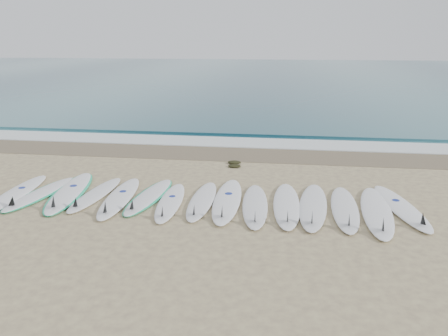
# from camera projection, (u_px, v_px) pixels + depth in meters

# --- Properties ---
(ground) EXTENTS (120.00, 120.00, 0.00)m
(ground) POSITION_uv_depth(u_px,v_px,m) (201.00, 202.00, 9.44)
(ground) COLOR tan
(ocean) EXTENTS (120.00, 55.00, 0.03)m
(ocean) POSITION_uv_depth(u_px,v_px,m) (266.00, 75.00, 40.26)
(ocean) COLOR #295F6B
(ocean) RESTS_ON ground
(wet_sand_band) EXTENTS (120.00, 1.80, 0.01)m
(wet_sand_band) POSITION_uv_depth(u_px,v_px,m) (226.00, 153.00, 13.33)
(wet_sand_band) COLOR brown
(wet_sand_band) RESTS_ON ground
(foam_band) EXTENTS (120.00, 1.40, 0.04)m
(foam_band) POSITION_uv_depth(u_px,v_px,m) (231.00, 142.00, 14.65)
(foam_band) COLOR silver
(foam_band) RESTS_ON ground
(wave_crest) EXTENTS (120.00, 1.00, 0.10)m
(wave_crest) POSITION_uv_depth(u_px,v_px,m) (236.00, 132.00, 16.07)
(wave_crest) COLOR #295F6B
(wave_crest) RESTS_ON ground
(surfboard_0) EXTENTS (0.70, 2.66, 0.34)m
(surfboard_0) POSITION_uv_depth(u_px,v_px,m) (14.00, 194.00, 9.75)
(surfboard_0) COLOR white
(surfboard_0) RESTS_ON ground
(surfboard_1) EXTENTS (0.92, 2.46, 0.30)m
(surfboard_1) POSITION_uv_depth(u_px,v_px,m) (40.00, 194.00, 9.80)
(surfboard_1) COLOR white
(surfboard_1) RESTS_ON ground
(surfboard_2) EXTENTS (1.13, 2.92, 0.36)m
(surfboard_2) POSITION_uv_depth(u_px,v_px,m) (69.00, 192.00, 9.87)
(surfboard_2) COLOR white
(surfboard_2) RESTS_ON ground
(surfboard_3) EXTENTS (0.65, 2.38, 0.30)m
(surfboard_3) POSITION_uv_depth(u_px,v_px,m) (95.00, 195.00, 9.72)
(surfboard_3) COLOR white
(surfboard_3) RESTS_ON ground
(surfboard_4) EXTENTS (0.74, 2.67, 0.34)m
(surfboard_4) POSITION_uv_depth(u_px,v_px,m) (119.00, 198.00, 9.51)
(surfboard_4) COLOR white
(surfboard_4) RESTS_ON ground
(surfboard_5) EXTENTS (0.82, 2.45, 0.31)m
(surfboard_5) POSITION_uv_depth(u_px,v_px,m) (149.00, 196.00, 9.63)
(surfboard_5) COLOR white
(surfboard_5) RESTS_ON ground
(surfboard_6) EXTENTS (0.66, 2.39, 0.30)m
(surfboard_6) POSITION_uv_depth(u_px,v_px,m) (170.00, 202.00, 9.27)
(surfboard_6) COLOR white
(surfboard_6) RESTS_ON ground
(surfboard_7) EXTENTS (0.51, 2.41, 0.31)m
(surfboard_7) POSITION_uv_depth(u_px,v_px,m) (202.00, 201.00, 9.35)
(surfboard_7) COLOR white
(surfboard_7) RESTS_ON ground
(surfboard_8) EXTENTS (0.65, 2.79, 0.36)m
(surfboard_8) POSITION_uv_depth(u_px,v_px,m) (227.00, 201.00, 9.34)
(surfboard_8) COLOR white
(surfboard_8) RESTS_ON ground
(surfboard_9) EXTENTS (0.69, 2.58, 0.33)m
(surfboard_9) POSITION_uv_depth(u_px,v_px,m) (255.00, 206.00, 9.08)
(surfboard_9) COLOR silver
(surfboard_9) RESTS_ON ground
(surfboard_10) EXTENTS (0.60, 2.69, 0.34)m
(surfboard_10) POSITION_uv_depth(u_px,v_px,m) (287.00, 205.00, 9.10)
(surfboard_10) COLOR white
(surfboard_10) RESTS_ON ground
(surfboard_11) EXTENTS (0.80, 2.79, 0.35)m
(surfboard_11) POSITION_uv_depth(u_px,v_px,m) (313.00, 206.00, 9.03)
(surfboard_11) COLOR white
(surfboard_11) RESTS_ON ground
(surfboard_12) EXTENTS (0.67, 2.64, 0.34)m
(surfboard_12) POSITION_uv_depth(u_px,v_px,m) (345.00, 209.00, 8.91)
(surfboard_12) COLOR white
(surfboard_12) RESTS_ON ground
(surfboard_13) EXTENTS (0.85, 2.91, 0.37)m
(surfboard_13) POSITION_uv_depth(u_px,v_px,m) (377.00, 212.00, 8.75)
(surfboard_13) COLOR white
(surfboard_13) RESTS_ON ground
(surfboard_14) EXTENTS (0.97, 2.71, 0.34)m
(surfboard_14) POSITION_uv_depth(u_px,v_px,m) (402.00, 208.00, 8.97)
(surfboard_14) COLOR white
(surfboard_14) RESTS_ON ground
(seaweed_near) EXTENTS (0.37, 0.29, 0.07)m
(seaweed_near) POSITION_uv_depth(u_px,v_px,m) (234.00, 162.00, 12.27)
(seaweed_near) COLOR black
(seaweed_near) RESTS_ON ground
(seaweed_far) EXTENTS (0.35, 0.28, 0.07)m
(seaweed_far) POSITION_uv_depth(u_px,v_px,m) (234.00, 166.00, 11.94)
(seaweed_far) COLOR black
(seaweed_far) RESTS_ON ground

